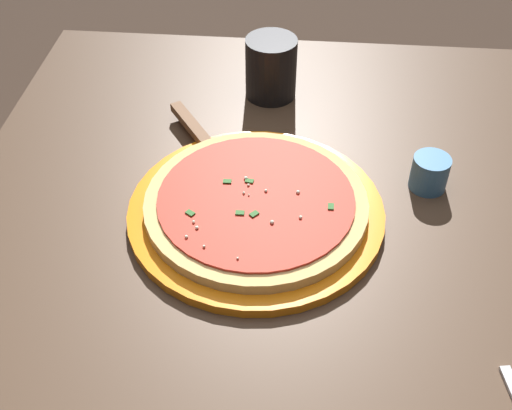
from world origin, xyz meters
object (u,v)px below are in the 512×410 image
at_px(serving_plate, 256,212).
at_px(cup_small_sauce, 430,173).
at_px(pizza, 256,203).
at_px(pizza_server, 203,141).
at_px(cup_tall_drink, 271,68).

relative_size(serving_plate, cup_small_sauce, 6.59).
height_order(pizza, pizza_server, pizza).
relative_size(serving_plate, cup_tall_drink, 3.39).
bearing_deg(cup_tall_drink, cup_small_sauce, 47.86).
relative_size(pizza, pizza_server, 1.49).
xyz_separation_m(pizza, cup_tall_drink, (-0.31, -0.00, 0.03)).
distance_m(cup_tall_drink, cup_small_sauce, 0.33).
bearing_deg(pizza, cup_tall_drink, -179.68).
height_order(serving_plate, cup_small_sauce, cup_small_sauce).
bearing_deg(pizza, cup_small_sauce, 108.92).
distance_m(pizza, cup_small_sauce, 0.26).
bearing_deg(cup_small_sauce, serving_plate, -71.09).
height_order(pizza, cup_tall_drink, cup_tall_drink).
xyz_separation_m(pizza_server, cup_small_sauce, (0.05, 0.34, 0.01)).
bearing_deg(pizza, pizza_server, -145.81).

